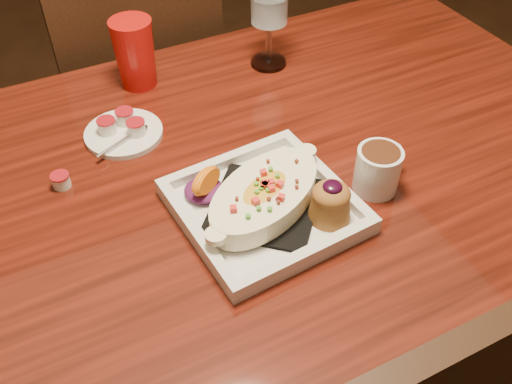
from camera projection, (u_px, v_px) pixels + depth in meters
name	position (u px, v px, depth m)	size (l,w,h in m)	color
floor	(242.00, 378.00, 1.53)	(7.00, 7.00, 0.00)	#311C10
table	(237.00, 208.00, 1.07)	(1.50, 0.90, 0.75)	maroon
chair_far	(140.00, 100.00, 1.58)	(0.42, 0.42, 0.93)	black
plate	(270.00, 200.00, 0.91)	(0.28, 0.28, 0.08)	silver
coffee_mug	(379.00, 168.00, 0.94)	(0.10, 0.08, 0.08)	silver
goblet	(269.00, 6.00, 1.16)	(0.09, 0.09, 0.20)	silver
saucer	(123.00, 131.00, 1.07)	(0.15, 0.15, 0.10)	silver
creamer_loose	(61.00, 180.00, 0.96)	(0.03, 0.03, 0.03)	white
red_tumbler	(135.00, 54.00, 1.15)	(0.09, 0.09, 0.14)	red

